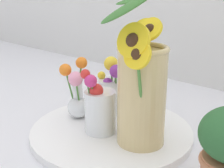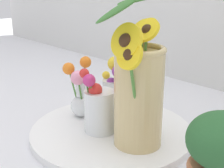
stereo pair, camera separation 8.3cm
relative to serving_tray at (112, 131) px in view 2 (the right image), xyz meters
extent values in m
plane|color=silver|center=(0.00, -0.03, -0.01)|extent=(6.00, 6.00, 0.00)
cylinder|color=white|center=(0.00, 0.00, 0.00)|extent=(0.45, 0.45, 0.02)
cylinder|color=#D1B77A|center=(0.10, -0.01, 0.13)|extent=(0.12, 0.12, 0.24)
torus|color=#D1B77A|center=(0.10, -0.01, 0.25)|extent=(0.12, 0.12, 0.01)
cylinder|color=#4C8438|center=(0.11, 0.00, 0.17)|extent=(0.01, 0.03, 0.26)
cylinder|color=yellow|center=(0.11, 0.01, 0.29)|extent=(0.06, 0.05, 0.05)
sphere|color=#382314|center=(0.11, 0.01, 0.29)|extent=(0.03, 0.03, 0.03)
cylinder|color=#4C8438|center=(0.14, -0.05, 0.15)|extent=(0.02, 0.06, 0.21)
cylinder|color=yellow|center=(0.14, -0.08, 0.26)|extent=(0.07, 0.03, 0.07)
sphere|color=#382314|center=(0.14, -0.08, 0.26)|extent=(0.03, 0.03, 0.03)
cylinder|color=#4C8438|center=(0.10, 0.02, 0.16)|extent=(0.07, 0.04, 0.24)
cylinder|color=yellow|center=(0.07, 0.04, 0.28)|extent=(0.09, 0.06, 0.08)
sphere|color=#382314|center=(0.07, 0.04, 0.28)|extent=(0.03, 0.03, 0.03)
cylinder|color=#4C8438|center=(0.11, -0.05, 0.18)|extent=(0.03, 0.05, 0.20)
cylinder|color=yellow|center=(0.13, -0.07, 0.28)|extent=(0.09, 0.04, 0.08)
sphere|color=#382314|center=(0.13, -0.07, 0.28)|extent=(0.03, 0.03, 0.03)
ellipsoid|color=#38702D|center=(0.11, -0.08, 0.35)|extent=(0.15, 0.08, 0.10)
cylinder|color=white|center=(-0.01, -0.04, 0.07)|extent=(0.08, 0.08, 0.12)
cylinder|color=#427533|center=(-0.01, -0.05, 0.10)|extent=(0.01, 0.04, 0.12)
sphere|color=#C6337A|center=(-0.01, -0.07, 0.16)|extent=(0.03, 0.03, 0.03)
cylinder|color=#427533|center=(-0.01, -0.04, 0.08)|extent=(0.01, 0.02, 0.10)
sphere|color=red|center=(-0.01, -0.05, 0.13)|extent=(0.04, 0.04, 0.04)
cylinder|color=#427533|center=(-0.02, -0.06, 0.11)|extent=(0.02, 0.03, 0.13)
sphere|color=red|center=(-0.03, -0.07, 0.18)|extent=(0.03, 0.03, 0.03)
sphere|color=white|center=(-0.13, -0.01, 0.04)|extent=(0.06, 0.06, 0.06)
cylinder|color=white|center=(-0.13, -0.01, 0.10)|extent=(0.03, 0.03, 0.05)
cylinder|color=#4C8438|center=(-0.13, 0.00, 0.11)|extent=(0.01, 0.04, 0.12)
sphere|color=orange|center=(-0.13, 0.02, 0.17)|extent=(0.03, 0.03, 0.03)
cylinder|color=#4C8438|center=(-0.11, -0.02, 0.10)|extent=(0.01, 0.02, 0.08)
sphere|color=pink|center=(-0.11, -0.03, 0.14)|extent=(0.04, 0.04, 0.04)
cylinder|color=#4C8438|center=(-0.14, -0.03, 0.10)|extent=(0.01, 0.03, 0.12)
sphere|color=orange|center=(-0.14, -0.04, 0.16)|extent=(0.04, 0.04, 0.04)
cylinder|color=white|center=(-0.08, 0.09, 0.06)|extent=(0.08, 0.08, 0.11)
cylinder|color=#427533|center=(-0.10, 0.09, 0.08)|extent=(0.03, 0.03, 0.10)
sphere|color=yellow|center=(-0.11, 0.08, 0.12)|extent=(0.02, 0.02, 0.02)
cylinder|color=#427533|center=(-0.05, 0.07, 0.10)|extent=(0.03, 0.03, 0.12)
sphere|color=purple|center=(-0.04, 0.06, 0.16)|extent=(0.04, 0.04, 0.04)
cylinder|color=#427533|center=(-0.07, 0.08, 0.10)|extent=(0.01, 0.02, 0.13)
sphere|color=yellow|center=(-0.07, 0.07, 0.17)|extent=(0.04, 0.04, 0.04)
cylinder|color=#427533|center=(-0.08, 0.07, 0.07)|extent=(0.01, 0.02, 0.07)
sphere|color=purple|center=(-0.08, 0.07, 0.11)|extent=(0.03, 0.03, 0.03)
cylinder|color=#427533|center=(-0.06, 0.08, 0.09)|extent=(0.03, 0.02, 0.12)
sphere|color=#C6337A|center=(-0.05, 0.07, 0.15)|extent=(0.03, 0.03, 0.03)
ellipsoid|color=#285B2D|center=(0.35, -0.05, 0.13)|extent=(0.14, 0.14, 0.11)
camera|label=1|loc=(0.52, -0.59, 0.40)|focal=50.00mm
camera|label=2|loc=(0.58, -0.53, 0.40)|focal=50.00mm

